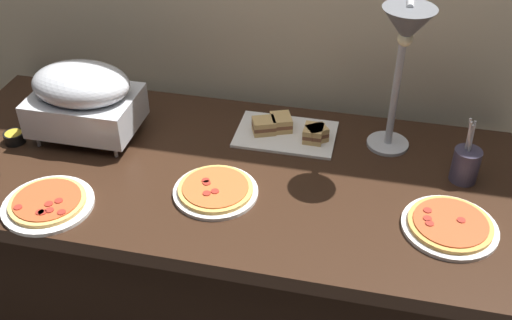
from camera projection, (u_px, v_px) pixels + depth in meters
buffet_table at (220, 251)px, 2.20m from camera, size 1.90×0.84×0.76m
chafing_dish at (83, 97)px, 2.04m from camera, size 0.35×0.25×0.26m
heat_lamp at (404, 42)px, 1.73m from camera, size 0.15×0.29×0.55m
pizza_plate_front at (216, 190)px, 1.86m from camera, size 0.26×0.26×0.03m
pizza_plate_center at (450, 225)px, 1.73m from camera, size 0.27×0.27×0.03m
pizza_plate_raised_stand at (48, 203)px, 1.81m from camera, size 0.27×0.27×0.03m
sandwich_platter at (289, 131)px, 2.11m from camera, size 0.34×0.23×0.06m
sauce_cup_far at (14, 137)px, 2.08m from camera, size 0.07×0.07×0.04m
utensil_holder at (466, 164)px, 1.89m from camera, size 0.08×0.08×0.22m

